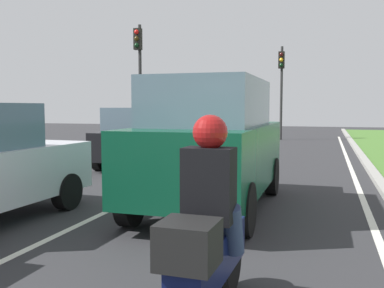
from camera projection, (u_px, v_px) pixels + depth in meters
ground_plane at (219, 171)px, 12.43m from camera, size 60.00×60.00×0.00m
lane_line_center at (195, 170)px, 12.64m from camera, size 0.12×32.00×0.01m
lane_line_right_edge at (354, 176)px, 11.38m from camera, size 0.12×32.00×0.01m
curb_right at (375, 175)px, 11.23m from camera, size 0.24×48.00×0.12m
car_suv_ahead at (211, 143)px, 7.70m from camera, size 1.98×4.50×2.28m
car_hatchback_far at (141, 137)px, 13.28m from camera, size 1.73×3.70×1.78m
motorcycle at (208, 260)px, 3.52m from camera, size 0.41×1.90×1.01m
rider_person at (210, 183)px, 3.51m from camera, size 0.51×0.41×1.16m
traffic_light_overhead_left at (139, 65)px, 18.93m from camera, size 0.32×0.50×5.34m
traffic_light_far_median at (281, 77)px, 23.78m from camera, size 0.32×0.50×5.07m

